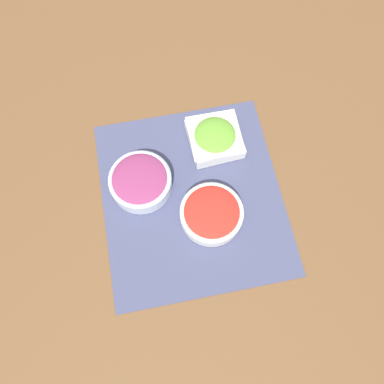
# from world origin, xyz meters

# --- Properties ---
(ground_plane) EXTENTS (3.00, 3.00, 0.00)m
(ground_plane) POSITION_xyz_m (0.00, 0.00, 0.00)
(ground_plane) COLOR brown
(placemat) EXTENTS (0.53, 0.48, 0.00)m
(placemat) POSITION_xyz_m (0.00, 0.00, 0.00)
(placemat) COLOR #474C70
(placemat) RESTS_ON ground_plane
(tomato_bowl) EXTENTS (0.16, 0.16, 0.05)m
(tomato_bowl) POSITION_xyz_m (-0.07, -0.04, 0.03)
(tomato_bowl) COLOR white
(tomato_bowl) RESTS_ON placemat
(onion_bowl) EXTENTS (0.16, 0.16, 0.06)m
(onion_bowl) POSITION_xyz_m (0.06, 0.13, 0.04)
(onion_bowl) COLOR silver
(onion_bowl) RESTS_ON placemat
(lettuce_bowl) EXTENTS (0.15, 0.15, 0.06)m
(lettuce_bowl) POSITION_xyz_m (0.15, -0.09, 0.03)
(lettuce_bowl) COLOR white
(lettuce_bowl) RESTS_ON placemat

